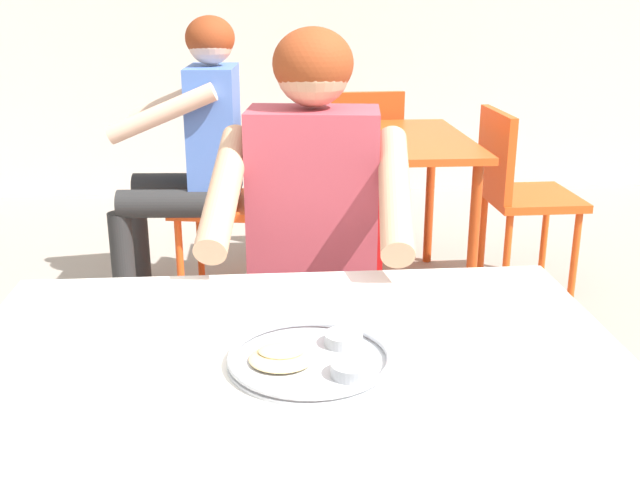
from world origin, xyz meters
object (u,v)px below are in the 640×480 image
object	(u,v)px
chair_red_right	(516,186)
diner_foreground	(312,233)
chair_red_left	(239,192)
patron_background	(194,138)
chair_red_far	(363,159)
thali_tray	(312,358)
chair_foreground	(314,289)
table_background_red	(375,157)
table_foreground	(300,403)

from	to	relation	value
chair_red_right	diner_foreground	bearing A→B (deg)	-126.62
chair_red_left	patron_background	world-z (taller)	patron_background
chair_red_far	patron_background	bearing A→B (deg)	-143.07
chair_red_right	chair_red_far	distance (m)	0.89
thali_tray	diner_foreground	distance (m)	0.67
diner_foreground	chair_red_right	world-z (taller)	diner_foreground
chair_foreground	table_background_red	size ratio (longest dim) A/B	0.94
table_background_red	chair_foreground	bearing A→B (deg)	-106.86
chair_foreground	chair_red_far	xyz separation A→B (m)	(0.38, 1.79, -0.00)
diner_foreground	thali_tray	bearing A→B (deg)	-93.81
patron_background	chair_red_left	bearing A→B (deg)	5.87
table_foreground	chair_foreground	xyz separation A→B (m)	(0.09, 0.91, -0.16)
diner_foreground	chair_red_left	size ratio (longest dim) A/B	1.51
patron_background	diner_foreground	bearing A→B (deg)	-73.55
chair_foreground	chair_red_left	xyz separation A→B (m)	(-0.25, 1.19, -0.01)
chair_foreground	table_background_red	world-z (taller)	chair_foreground
table_foreground	chair_foreground	world-z (taller)	chair_foreground
table_background_red	chair_red_far	size ratio (longest dim) A/B	1.07
chair_red_far	chair_foreground	bearing A→B (deg)	-102.13
chair_red_left	chair_foreground	bearing A→B (deg)	-78.27
table_foreground	chair_red_far	xyz separation A→B (m)	(0.47, 2.70, -0.16)
chair_red_right	table_foreground	bearing A→B (deg)	-117.84
thali_tray	chair_red_far	xyz separation A→B (m)	(0.45, 2.68, -0.24)
chair_foreground	chair_red_right	bearing A→B (deg)	49.07
chair_red_far	table_foreground	bearing A→B (deg)	-99.95
thali_tray	chair_red_left	distance (m)	2.10
table_foreground	chair_foreground	bearing A→B (deg)	84.42
thali_tray	diner_foreground	size ratio (longest dim) A/B	0.23
table_foreground	table_background_red	size ratio (longest dim) A/B	1.29
chair_foreground	chair_red_right	distance (m)	1.52
chair_red_right	chair_red_far	world-z (taller)	chair_red_far
diner_foreground	patron_background	xyz separation A→B (m)	(-0.41, 1.40, -0.01)
chair_foreground	patron_background	world-z (taller)	patron_background
table_background_red	thali_tray	bearing A→B (deg)	-101.56
thali_tray	patron_background	distance (m)	2.09
table_background_red	patron_background	distance (m)	0.79
chair_red_right	patron_background	size ratio (longest dim) A/B	0.68
thali_tray	diner_foreground	xyz separation A→B (m)	(0.04, 0.66, 0.01)
chair_foreground	table_foreground	bearing A→B (deg)	-95.58
table_foreground	table_background_red	distance (m)	2.12
chair_red_left	table_foreground	bearing A→B (deg)	-85.66
thali_tray	chair_foreground	size ratio (longest dim) A/B	0.33
chair_foreground	thali_tray	bearing A→B (deg)	-94.26
thali_tray	patron_background	xyz separation A→B (m)	(-0.37, 2.06, 0.00)
thali_tray	chair_red_left	size ratio (longest dim) A/B	0.35
chair_red_left	chair_red_far	distance (m)	0.87
diner_foreground	chair_red_far	size ratio (longest dim) A/B	1.46
table_foreground	chair_red_right	bearing A→B (deg)	62.16
table_background_red	patron_background	bearing A→B (deg)	179.58
chair_red_far	diner_foreground	bearing A→B (deg)	-101.42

